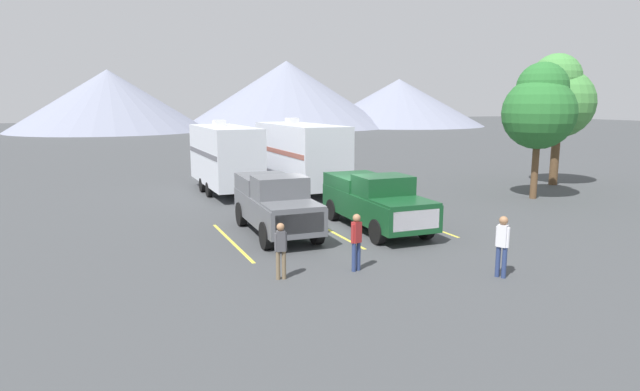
# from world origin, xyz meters

# --- Properties ---
(ground_plane) EXTENTS (240.00, 240.00, 0.00)m
(ground_plane) POSITION_xyz_m (0.00, 0.00, 0.00)
(ground_plane) COLOR #3F4244
(pickup_truck_a) EXTENTS (2.25, 5.44, 2.22)m
(pickup_truck_a) POSITION_xyz_m (-2.02, 0.29, 1.16)
(pickup_truck_a) COLOR #595B60
(pickup_truck_a) RESTS_ON ground
(pickup_truck_b) EXTENTS (2.37, 5.93, 2.14)m
(pickup_truck_b) POSITION_xyz_m (1.74, -0.47, 1.12)
(pickup_truck_b) COLOR #144723
(pickup_truck_b) RESTS_ON ground
(lot_stripe_a) EXTENTS (0.12, 5.50, 0.01)m
(lot_stripe_a) POSITION_xyz_m (-3.81, -0.23, 0.00)
(lot_stripe_a) COLOR gold
(lot_stripe_a) RESTS_ON ground
(lot_stripe_b) EXTENTS (0.12, 5.50, 0.01)m
(lot_stripe_b) POSITION_xyz_m (0.00, -0.23, 0.00)
(lot_stripe_b) COLOR gold
(lot_stripe_b) RESTS_ON ground
(lot_stripe_c) EXTENTS (0.12, 5.50, 0.01)m
(lot_stripe_c) POSITION_xyz_m (3.81, -0.23, 0.00)
(lot_stripe_c) COLOR gold
(lot_stripe_c) RESTS_ON ground
(camper_trailer_a) EXTENTS (2.42, 8.16, 3.83)m
(camper_trailer_a) POSITION_xyz_m (-1.61, 9.66, 2.02)
(camper_trailer_a) COLOR silver
(camper_trailer_a) RESTS_ON ground
(camper_trailer_b) EXTENTS (2.61, 8.92, 3.93)m
(camper_trailer_b) POSITION_xyz_m (2.21, 8.53, 2.07)
(camper_trailer_b) COLOR silver
(camper_trailer_b) RESTS_ON ground
(person_a) EXTENTS (0.36, 0.25, 1.68)m
(person_a) POSITION_xyz_m (-1.31, -4.84, 0.97)
(person_a) COLOR navy
(person_a) RESTS_ON ground
(person_b) EXTENTS (0.30, 0.35, 1.74)m
(person_b) POSITION_xyz_m (2.11, -6.95, 1.00)
(person_b) COLOR navy
(person_b) RESTS_ON ground
(person_c) EXTENTS (0.35, 0.22, 1.59)m
(person_c) POSITION_xyz_m (-3.54, -4.67, 0.91)
(person_c) COLOR #726047
(person_c) RESTS_ON ground
(tree_a) EXTENTS (3.54, 3.54, 6.73)m
(tree_a) POSITION_xyz_m (12.27, 1.90, 4.55)
(tree_a) COLOR brown
(tree_a) RESTS_ON ground
(tree_b) EXTENTS (3.95, 3.95, 7.50)m
(tree_b) POSITION_xyz_m (16.62, 4.81, 5.05)
(tree_b) COLOR brown
(tree_b) RESTS_ON ground
(mountain_ridge) EXTENTS (134.73, 49.99, 16.07)m
(mountain_ridge) POSITION_xyz_m (-11.61, 75.30, 6.47)
(mountain_ridge) COLOR gray
(mountain_ridge) RESTS_ON ground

